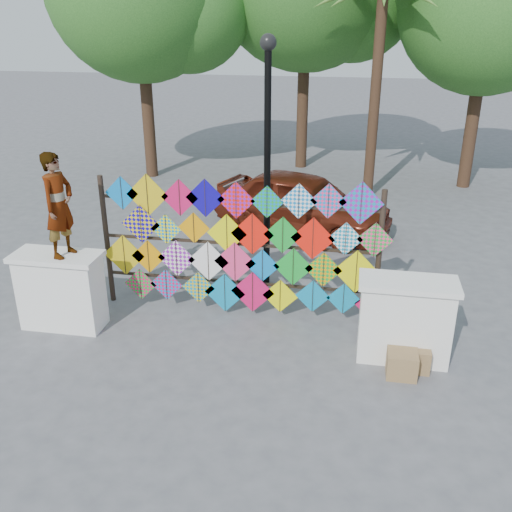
% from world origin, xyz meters
% --- Properties ---
extents(ground, '(80.00, 80.00, 0.00)m').
position_xyz_m(ground, '(0.00, 0.00, 0.00)').
color(ground, slate).
rests_on(ground, ground).
extents(parapet_left, '(1.40, 0.65, 1.28)m').
position_xyz_m(parapet_left, '(-2.70, -0.20, 0.65)').
color(parapet_left, white).
rests_on(parapet_left, ground).
extents(parapet_right, '(1.40, 0.65, 1.28)m').
position_xyz_m(parapet_right, '(2.70, -0.20, 0.65)').
color(parapet_right, white).
rests_on(parapet_right, ground).
extents(kite_rack, '(4.89, 0.24, 2.43)m').
position_xyz_m(kite_rack, '(0.07, 0.72, 1.22)').
color(kite_rack, black).
rests_on(kite_rack, ground).
extents(tree_east, '(5.40, 4.80, 7.42)m').
position_xyz_m(tree_east, '(5.09, 9.53, 4.99)').
color(tree_east, '#472F1E').
rests_on(tree_east, ground).
extents(palm_tree, '(3.62, 3.62, 5.83)m').
position_xyz_m(palm_tree, '(2.20, 8.00, 4.95)').
color(palm_tree, '#472F1E').
rests_on(palm_tree, ground).
extents(vendor_woman, '(0.49, 0.66, 1.63)m').
position_xyz_m(vendor_woman, '(-2.53, -0.20, 2.09)').
color(vendor_woman, '#99999E').
rests_on(vendor_woman, parapet_left).
extents(sedan, '(4.47, 3.00, 1.41)m').
position_xyz_m(sedan, '(0.67, 4.89, 0.71)').
color(sedan, '#5F1E10').
rests_on(sedan, ground).
extents(lamppost, '(0.28, 0.28, 4.46)m').
position_xyz_m(lamppost, '(0.30, 2.00, 2.69)').
color(lamppost, black).
rests_on(lamppost, ground).
extents(cardboard_box_near, '(0.42, 0.38, 0.38)m').
position_xyz_m(cardboard_box_near, '(2.68, -0.67, 0.19)').
color(cardboard_box_near, olive).
rests_on(cardboard_box_near, ground).
extents(cardboard_box_far, '(0.42, 0.39, 0.36)m').
position_xyz_m(cardboard_box_far, '(2.87, -0.44, 0.18)').
color(cardboard_box_far, olive).
rests_on(cardboard_box_far, ground).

